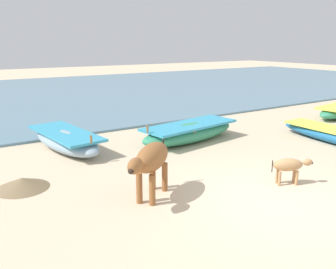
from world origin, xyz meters
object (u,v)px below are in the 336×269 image
object	(u,v)px
fishing_boat_3	(190,132)
cow_adult_brown	(151,160)
fishing_boat_1	(66,140)
calf_near_tan	(289,166)

from	to	relation	value
fishing_boat_3	cow_adult_brown	xyz separation A→B (m)	(-3.06, -2.93, 0.48)
fishing_boat_1	cow_adult_brown	distance (m)	4.16
cow_adult_brown	calf_near_tan	world-z (taller)	cow_adult_brown
cow_adult_brown	calf_near_tan	distance (m)	3.02
fishing_boat_3	cow_adult_brown	distance (m)	4.26
fishing_boat_3	fishing_boat_1	bearing A→B (deg)	-27.63
fishing_boat_1	cow_adult_brown	bearing A→B (deg)	-1.40
fishing_boat_1	fishing_boat_3	distance (m)	3.67
fishing_boat_1	calf_near_tan	distance (m)	6.04
fishing_boat_1	cow_adult_brown	xyz separation A→B (m)	(0.41, -4.11, 0.49)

